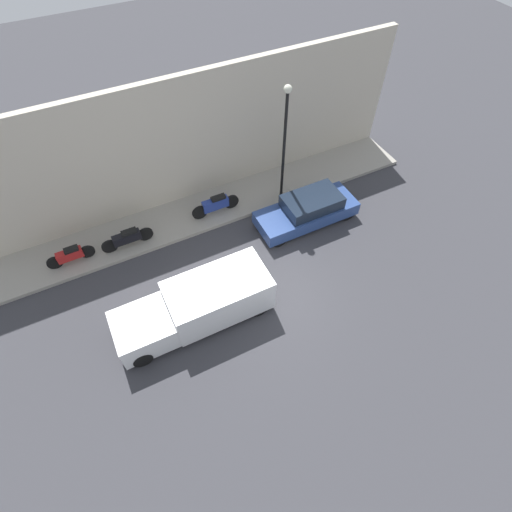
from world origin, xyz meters
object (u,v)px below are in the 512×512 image
streetlamp (285,133)px  parked_car (308,210)px  motorcycle_red (70,255)px  motorcycle_blue (216,205)px  motorcycle_black (127,238)px  delivery_van (196,305)px

streetlamp → parked_car: bearing=-168.9°
parked_car → motorcycle_red: (2.02, 9.39, -0.06)m
motorcycle_blue → parked_car: bearing=-121.1°
motorcycle_black → streetlamp: bearing=-91.5°
motorcycle_red → delivery_van: bearing=-141.7°
streetlamp → motorcycle_blue: bearing=84.0°
motorcycle_black → motorcycle_red: (0.15, 2.19, -0.03)m
motorcycle_black → streetlamp: 7.42m
motorcycle_black → motorcycle_red: size_ratio=1.15×
motorcycle_blue → streetlamp: (-0.31, -3.00, 2.78)m
motorcycle_red → streetlamp: streetlamp is taller
parked_car → streetlamp: streetlamp is taller
motorcycle_blue → motorcycle_red: size_ratio=1.18×
motorcycle_black → delivery_van: bearing=-163.1°
delivery_van → motorcycle_black: bearing=16.9°
delivery_van → streetlamp: 7.38m
motorcycle_blue → motorcycle_black: motorcycle_blue is taller
delivery_van → motorcycle_red: 5.64m
motorcycle_blue → streetlamp: bearing=-96.0°
motorcycle_black → motorcycle_blue: bearing=-88.0°
delivery_van → motorcycle_black: 4.48m
parked_car → motorcycle_blue: (2.01, 3.34, 0.01)m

